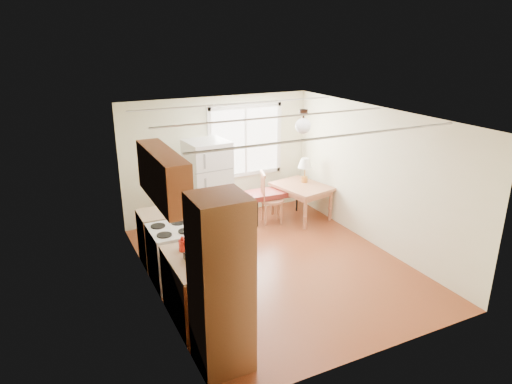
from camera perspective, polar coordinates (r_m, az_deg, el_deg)
room_shell at (r=7.24m, az=2.59°, el=-0.32°), size 4.60×5.60×2.62m
kitchen_run at (r=6.25m, az=-8.69°, el=-7.96°), size 0.65×3.40×2.20m
window_unit at (r=9.54m, az=-1.33°, el=6.41°), size 1.64×0.05×1.51m
pendant_light at (r=7.66m, az=5.91°, el=8.34°), size 0.26×0.26×0.40m
refrigerator at (r=8.69m, az=-6.01°, el=0.57°), size 0.79×0.80×1.80m
bench at (r=9.38m, az=2.78°, el=-0.13°), size 1.38×0.57×0.63m
dining_table at (r=9.46m, az=5.70°, el=0.27°), size 1.07×1.29×0.71m
chair at (r=9.13m, az=1.41°, el=-0.29°), size 0.51×0.51×1.07m
table_lamp at (r=9.52m, az=6.14°, el=3.39°), size 0.30×0.30×0.52m
coffee_maker at (r=5.96m, az=-8.07°, el=-7.47°), size 0.16×0.21×0.32m
kettle at (r=6.24m, az=-9.14°, el=-6.53°), size 0.11×0.11×0.21m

